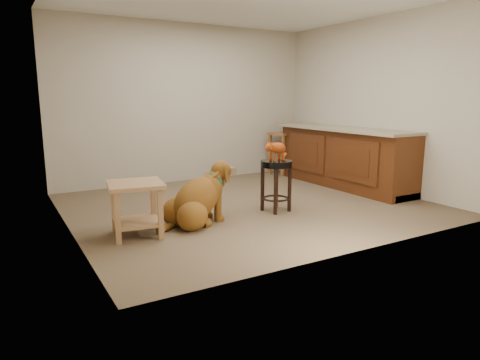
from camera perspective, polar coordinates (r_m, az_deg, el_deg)
floor at (r=5.71m, az=1.19°, el=-3.32°), size 4.50×4.00×0.01m
room_shell at (r=5.54m, az=1.26°, el=13.72°), size 4.54×4.04×2.62m
cabinet_run at (r=7.03m, az=13.58°, el=2.75°), size 0.70×2.56×0.94m
padded_stool at (r=5.33m, az=4.85°, el=0.61°), size 0.39×0.39×0.64m
wood_stool at (r=7.94m, az=5.72°, el=3.66°), size 0.48×0.48×0.77m
side_table at (r=4.51m, az=-13.69°, el=-2.72°), size 0.62×0.62×0.56m
golden_retriever at (r=4.82m, az=-5.71°, el=-2.74°), size 1.13×0.66×0.73m
tabby_kitten at (r=5.28m, az=4.82°, el=4.19°), size 0.43×0.21×0.28m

